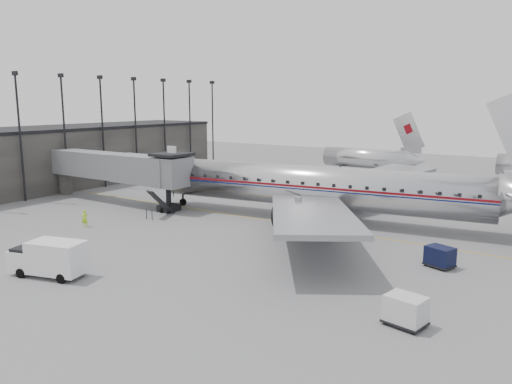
{
  "coord_description": "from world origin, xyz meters",
  "views": [
    {
      "loc": [
        28.37,
        -35.28,
        11.93
      ],
      "look_at": [
        1.89,
        4.05,
        3.2
      ],
      "focal_mm": 35.0,
      "sensor_mm": 36.0,
      "label": 1
    }
  ],
  "objects_px": {
    "airliner": "(322,187)",
    "ramp_worker": "(85,219)",
    "service_van": "(49,258)",
    "baggage_cart_navy": "(440,256)",
    "baggage_cart_white": "(405,310)"
  },
  "relations": [
    {
      "from": "airliner",
      "to": "baggage_cart_navy",
      "type": "distance_m",
      "value": 16.16
    },
    {
      "from": "baggage_cart_white",
      "to": "ramp_worker",
      "type": "height_order",
      "value": "baggage_cart_white"
    },
    {
      "from": "ramp_worker",
      "to": "baggage_cart_navy",
      "type": "bearing_deg",
      "value": -17.95
    },
    {
      "from": "baggage_cart_white",
      "to": "service_van",
      "type": "bearing_deg",
      "value": -154.18
    },
    {
      "from": "baggage_cart_white",
      "to": "ramp_worker",
      "type": "distance_m",
      "value": 32.32
    },
    {
      "from": "service_van",
      "to": "baggage_cart_white",
      "type": "bearing_deg",
      "value": -0.94
    },
    {
      "from": "airliner",
      "to": "ramp_worker",
      "type": "bearing_deg",
      "value": -147.41
    },
    {
      "from": "service_van",
      "to": "baggage_cart_navy",
      "type": "bearing_deg",
      "value": 21.99
    },
    {
      "from": "airliner",
      "to": "ramp_worker",
      "type": "relative_size",
      "value": 25.6
    },
    {
      "from": "service_van",
      "to": "baggage_cart_white",
      "type": "xyz_separation_m",
      "value": [
        22.76,
        6.02,
        -0.43
      ]
    },
    {
      "from": "airliner",
      "to": "ramp_worker",
      "type": "height_order",
      "value": "airliner"
    },
    {
      "from": "service_van",
      "to": "baggage_cart_navy",
      "type": "height_order",
      "value": "service_van"
    },
    {
      "from": "service_van",
      "to": "ramp_worker",
      "type": "distance_m",
      "value": 13.69
    },
    {
      "from": "service_van",
      "to": "baggage_cart_navy",
      "type": "relative_size",
      "value": 2.43
    },
    {
      "from": "airliner",
      "to": "baggage_cart_white",
      "type": "bearing_deg",
      "value": -60.93
    }
  ]
}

